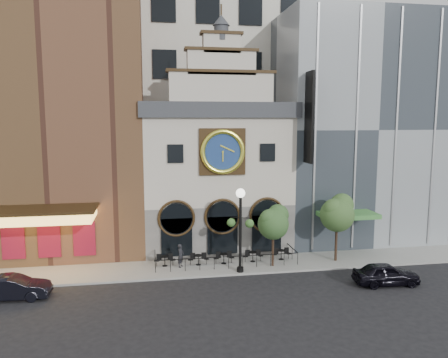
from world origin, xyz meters
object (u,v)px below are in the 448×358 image
Objects in this scene: car_right at (386,274)px; tree_left at (274,221)px; bistro_4 at (281,254)px; pedestrian at (181,256)px; bistro_1 at (198,259)px; car_left at (13,288)px; bistro_0 at (165,260)px; tree_right at (338,212)px; bistro_3 at (253,256)px; lamppost at (240,221)px; bistro_2 at (224,258)px.

tree_left reaches higher than car_right.
pedestrian is (-7.87, -0.40, 0.40)m from bistro_4.
car_left reaches higher than bistro_1.
car_right is at bearing -21.90° from bistro_0.
tree_right is (-1.35, 4.95, 3.23)m from car_right.
pedestrian is at bearing -177.14° from bistro_3.
bistro_0 is at bearing -64.75° from car_left.
tree_left reaches higher than pedestrian.
tree_left is at bearing -128.99° from bistro_4.
bistro_0 is 10.32m from car_left.
lamppost is (14.74, 2.02, 3.17)m from car_left.
car_right is at bearing -46.82° from bistro_4.
pedestrian reaches higher than bistro_3.
tree_left is at bearing -175.97° from tree_right.
bistro_3 is 9.68m from car_right.
bistro_4 is (2.31, 0.12, 0.00)m from bistro_3.
car_right is 10.42m from lamppost.
car_right is (7.80, -5.73, 0.13)m from bistro_3.
bistro_0 is 0.34× the size of tree_left.
bistro_1 is at bearing -3.86° from bistro_0.
tree_right is (13.17, -0.88, 3.36)m from bistro_0.
tree_left is at bearing -41.77° from bistro_3.
pedestrian is at bearing -176.55° from bistro_2.
bistro_2 is 0.30× the size of tree_right.
bistro_0 is at bearing -179.89° from bistro_4.
bistro_2 is (4.44, -0.18, 0.00)m from bistro_0.
car_right reaches higher than car_left.
bistro_4 is 0.91× the size of pedestrian.
bistro_3 is 4.12m from lamppost.
bistro_1 is 11.21m from tree_right.
bistro_3 is 0.34× the size of tree_left.
car_left is (-9.44, -4.16, 0.12)m from bistro_0.
bistro_3 is (6.72, -0.10, 0.00)m from bistro_0.
tree_right reaches higher than tree_left.
car_right is 8.44m from tree_left.
bistro_2 and bistro_3 have the same top height.
bistro_3 is (4.22, 0.07, 0.00)m from bistro_1.
bistro_2 is 0.91× the size of pedestrian.
bistro_0 is 2.51m from bistro_1.
lamppost is (5.30, -2.14, 3.29)m from bistro_0.
bistro_3 and bistro_4 have the same top height.
car_left is at bearing -156.22° from bistro_0.
bistro_1 is 1.94m from bistro_2.
bistro_1 is 6.53m from bistro_4.
bistro_0 is 0.36× the size of car_left.
bistro_4 is 0.26× the size of lamppost.
car_right reaches higher than bistro_3.
bistro_1 is 4.74m from lamppost.
bistro_3 is at bearing 57.34° from car_right.
car_right is at bearing -35.15° from tree_left.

